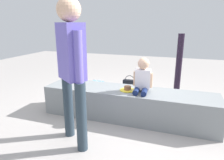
{
  "coord_description": "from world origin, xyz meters",
  "views": [
    {
      "loc": [
        0.69,
        -2.71,
        1.38
      ],
      "look_at": [
        -0.11,
        -0.41,
        0.69
      ],
      "focal_mm": 32.13,
      "sensor_mm": 36.0,
      "label": 1
    }
  ],
  "objects_px": {
    "gift_bag": "(97,89)",
    "water_bottle_near_gift": "(86,92)",
    "adult_standing": "(72,61)",
    "handbag_black_leather": "(130,84)",
    "cake_plate": "(127,89)",
    "cake_box_white": "(125,92)",
    "child_seated": "(143,77)",
    "party_cup_red": "(151,91)"
  },
  "relations": [
    {
      "from": "adult_standing",
      "to": "party_cup_red",
      "type": "relative_size",
      "value": 15.28
    },
    {
      "from": "party_cup_red",
      "to": "cake_box_white",
      "type": "distance_m",
      "value": 0.54
    },
    {
      "from": "cake_plate",
      "to": "handbag_black_leather",
      "type": "relative_size",
      "value": 0.72
    },
    {
      "from": "party_cup_red",
      "to": "cake_plate",
      "type": "bearing_deg",
      "value": -98.16
    },
    {
      "from": "handbag_black_leather",
      "to": "party_cup_red",
      "type": "bearing_deg",
      "value": -14.61
    },
    {
      "from": "party_cup_red",
      "to": "cake_box_white",
      "type": "bearing_deg",
      "value": -152.09
    },
    {
      "from": "water_bottle_near_gift",
      "to": "adult_standing",
      "type": "bearing_deg",
      "value": -68.07
    },
    {
      "from": "child_seated",
      "to": "party_cup_red",
      "type": "bearing_deg",
      "value": 91.7
    },
    {
      "from": "water_bottle_near_gift",
      "to": "handbag_black_leather",
      "type": "height_order",
      "value": "handbag_black_leather"
    },
    {
      "from": "child_seated",
      "to": "adult_standing",
      "type": "xyz_separation_m",
      "value": [
        -0.63,
        -0.82,
        0.33
      ]
    },
    {
      "from": "cake_plate",
      "to": "cake_box_white",
      "type": "height_order",
      "value": "cake_plate"
    },
    {
      "from": "cake_plate",
      "to": "gift_bag",
      "type": "distance_m",
      "value": 1.06
    },
    {
      "from": "gift_bag",
      "to": "handbag_black_leather",
      "type": "xyz_separation_m",
      "value": [
        0.46,
        0.69,
        -0.05
      ]
    },
    {
      "from": "gift_bag",
      "to": "water_bottle_near_gift",
      "type": "distance_m",
      "value": 0.25
    },
    {
      "from": "adult_standing",
      "to": "cake_plate",
      "type": "distance_m",
      "value": 1.05
    },
    {
      "from": "gift_bag",
      "to": "water_bottle_near_gift",
      "type": "height_order",
      "value": "gift_bag"
    },
    {
      "from": "water_bottle_near_gift",
      "to": "cake_plate",
      "type": "bearing_deg",
      "value": -32.59
    },
    {
      "from": "adult_standing",
      "to": "handbag_black_leather",
      "type": "xyz_separation_m",
      "value": [
        0.12,
        2.16,
        -0.88
      ]
    },
    {
      "from": "party_cup_red",
      "to": "cake_box_white",
      "type": "height_order",
      "value": "cake_box_white"
    },
    {
      "from": "child_seated",
      "to": "water_bottle_near_gift",
      "type": "bearing_deg",
      "value": 152.98
    },
    {
      "from": "adult_standing",
      "to": "handbag_black_leather",
      "type": "relative_size",
      "value": 5.29
    },
    {
      "from": "gift_bag",
      "to": "handbag_black_leather",
      "type": "bearing_deg",
      "value": 56.03
    },
    {
      "from": "adult_standing",
      "to": "cake_plate",
      "type": "xyz_separation_m",
      "value": [
        0.42,
        0.8,
        -0.53
      ]
    },
    {
      "from": "child_seated",
      "to": "handbag_black_leather",
      "type": "bearing_deg",
      "value": 110.99
    },
    {
      "from": "party_cup_red",
      "to": "handbag_black_leather",
      "type": "distance_m",
      "value": 0.49
    },
    {
      "from": "water_bottle_near_gift",
      "to": "party_cup_red",
      "type": "bearing_deg",
      "value": 26.56
    },
    {
      "from": "adult_standing",
      "to": "water_bottle_near_gift",
      "type": "height_order",
      "value": "adult_standing"
    },
    {
      "from": "cake_plate",
      "to": "handbag_black_leather",
      "type": "bearing_deg",
      "value": 102.46
    },
    {
      "from": "handbag_black_leather",
      "to": "gift_bag",
      "type": "bearing_deg",
      "value": -123.97
    },
    {
      "from": "cake_plate",
      "to": "gift_bag",
      "type": "height_order",
      "value": "cake_plate"
    },
    {
      "from": "child_seated",
      "to": "cake_box_white",
      "type": "distance_m",
      "value": 1.24
    },
    {
      "from": "cake_box_white",
      "to": "child_seated",
      "type": "bearing_deg",
      "value": -61.87
    },
    {
      "from": "adult_standing",
      "to": "handbag_black_leather",
      "type": "distance_m",
      "value": 2.33
    },
    {
      "from": "child_seated",
      "to": "gift_bag",
      "type": "bearing_deg",
      "value": 146.43
    },
    {
      "from": "child_seated",
      "to": "cake_plate",
      "type": "xyz_separation_m",
      "value": [
        -0.21,
        -0.02,
        -0.19
      ]
    },
    {
      "from": "child_seated",
      "to": "water_bottle_near_gift",
      "type": "height_order",
      "value": "child_seated"
    },
    {
      "from": "adult_standing",
      "to": "water_bottle_near_gift",
      "type": "xyz_separation_m",
      "value": [
        -0.58,
        1.44,
        -0.91
      ]
    },
    {
      "from": "cake_plate",
      "to": "cake_box_white",
      "type": "xyz_separation_m",
      "value": [
        -0.3,
        0.98,
        -0.4
      ]
    },
    {
      "from": "gift_bag",
      "to": "party_cup_red",
      "type": "bearing_deg",
      "value": 30.96
    },
    {
      "from": "gift_bag",
      "to": "cake_box_white",
      "type": "xyz_separation_m",
      "value": [
        0.46,
        0.31,
        -0.1
      ]
    },
    {
      "from": "adult_standing",
      "to": "cake_plate",
      "type": "relative_size",
      "value": 7.31
    },
    {
      "from": "cake_plate",
      "to": "water_bottle_near_gift",
      "type": "relative_size",
      "value": 1.23
    }
  ]
}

